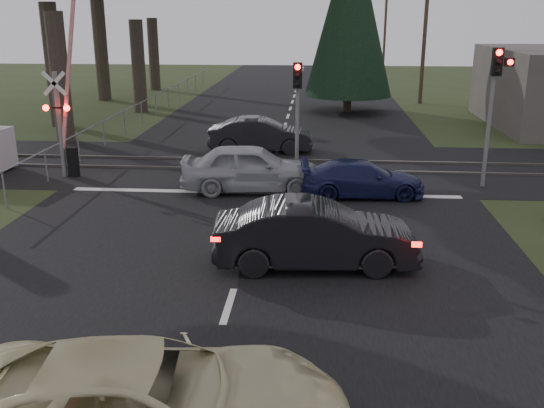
# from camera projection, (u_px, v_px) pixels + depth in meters

# --- Properties ---
(ground) EXTENTS (120.00, 120.00, 0.00)m
(ground) POSITION_uv_depth(u_px,v_px,m) (229.00, 306.00, 12.46)
(ground) COLOR #293417
(ground) RESTS_ON ground
(road) EXTENTS (14.00, 100.00, 0.01)m
(road) POSITION_uv_depth(u_px,v_px,m) (268.00, 179.00, 21.96)
(road) COLOR black
(road) RESTS_ON ground
(rail_corridor) EXTENTS (120.00, 8.00, 0.01)m
(rail_corridor) POSITION_uv_depth(u_px,v_px,m) (272.00, 166.00, 23.86)
(rail_corridor) COLOR black
(rail_corridor) RESTS_ON ground
(stop_line) EXTENTS (13.00, 0.35, 0.00)m
(stop_line) POSITION_uv_depth(u_px,v_px,m) (264.00, 193.00, 20.25)
(stop_line) COLOR silver
(stop_line) RESTS_ON ground
(rail_near) EXTENTS (120.00, 0.12, 0.10)m
(rail_near) POSITION_uv_depth(u_px,v_px,m) (271.00, 170.00, 23.09)
(rail_near) COLOR #59544C
(rail_near) RESTS_ON ground
(rail_far) EXTENTS (120.00, 0.12, 0.10)m
(rail_far) POSITION_uv_depth(u_px,v_px,m) (274.00, 160.00, 24.61)
(rail_far) COLOR #59544C
(rail_far) RESTS_ON ground
(crossing_signal) EXTENTS (1.62, 0.38, 6.96)m
(crossing_signal) POSITION_uv_depth(u_px,v_px,m) (65.00, 121.00, 21.67)
(crossing_signal) COLOR slate
(crossing_signal) RESTS_ON ground
(traffic_signal_right) EXTENTS (0.68, 0.48, 4.70)m
(traffic_signal_right) POSITION_uv_depth(u_px,v_px,m) (495.00, 91.00, 19.92)
(traffic_signal_right) COLOR slate
(traffic_signal_right) RESTS_ON ground
(traffic_signal_center) EXTENTS (0.32, 0.48, 4.10)m
(traffic_signal_center) POSITION_uv_depth(u_px,v_px,m) (297.00, 99.00, 21.69)
(traffic_signal_center) COLOR slate
(traffic_signal_center) RESTS_ON ground
(utility_pole_mid) EXTENTS (1.80, 0.26, 9.00)m
(utility_pole_mid) POSITION_uv_depth(u_px,v_px,m) (425.00, 30.00, 38.94)
(utility_pole_mid) COLOR #4C3D2D
(utility_pole_mid) RESTS_ON ground
(utility_pole_far) EXTENTS (1.80, 0.26, 9.00)m
(utility_pole_far) POSITION_uv_depth(u_px,v_px,m) (385.00, 23.00, 62.70)
(utility_pole_far) COLOR #4C3D2D
(utility_pole_far) RESTS_ON ground
(conifer_tree) EXTENTS (5.20, 5.20, 11.00)m
(conifer_tree) POSITION_uv_depth(u_px,v_px,m) (351.00, 9.00, 35.11)
(conifer_tree) COLOR #473D33
(conifer_tree) RESTS_ON ground
(fence_left) EXTENTS (0.10, 36.00, 1.20)m
(fence_left) POSITION_uv_depth(u_px,v_px,m) (150.00, 119.00, 34.41)
(fence_left) COLOR slate
(fence_left) RESTS_ON ground
(cream_coupe) EXTENTS (5.78, 3.10, 1.54)m
(cream_coupe) POSITION_uv_depth(u_px,v_px,m) (145.00, 408.00, 8.00)
(cream_coupe) COLOR beige
(cream_coupe) RESTS_ON ground
(dark_hatchback) EXTENTS (4.85, 2.01, 1.56)m
(dark_hatchback) POSITION_uv_depth(u_px,v_px,m) (315.00, 235.00, 14.23)
(dark_hatchback) COLOR black
(dark_hatchback) RESTS_ON ground
(silver_car) EXTENTS (4.81, 2.25, 1.59)m
(silver_car) POSITION_uv_depth(u_px,v_px,m) (251.00, 168.00, 20.30)
(silver_car) COLOR #9A9DA2
(silver_car) RESTS_ON ground
(blue_sedan) EXTENTS (4.15, 1.93, 1.17)m
(blue_sedan) POSITION_uv_depth(u_px,v_px,m) (362.00, 179.00, 19.79)
(blue_sedan) COLOR #161A43
(blue_sedan) RESTS_ON ground
(dark_car_far) EXTENTS (4.51, 1.74, 1.46)m
(dark_car_far) POSITION_uv_depth(u_px,v_px,m) (261.00, 135.00, 26.10)
(dark_car_far) COLOR black
(dark_car_far) RESTS_ON ground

